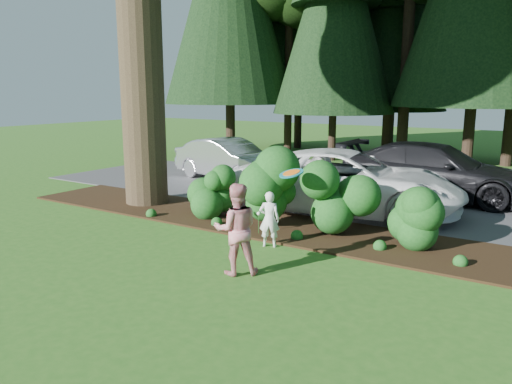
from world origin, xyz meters
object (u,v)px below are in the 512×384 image
Objects in this scene: car_silver_wagon at (229,159)px; frisbee at (291,173)px; car_dark_suv at (435,171)px; car_white_suv at (347,182)px; child at (269,219)px; adult at (236,229)px.

frisbee is (5.92, -5.87, 0.81)m from car_silver_wagon.
car_silver_wagon is 7.32m from car_dark_suv.
frisbee is (0.18, -3.42, 0.72)m from car_white_suv.
frisbee is at bearing 173.00° from car_white_suv.
car_dark_suv is 7.15m from child.
car_white_suv is 5.40m from adult.
child is at bearing 166.96° from car_white_suv.
adult is at bearing 171.10° from car_dark_suv.
adult is (5.89, -7.85, 0.05)m from car_silver_wagon.
child is 2.25× the size of frisbee.
car_dark_suv is (1.54, 3.24, -0.01)m from car_white_suv.
child is (-0.20, -3.69, -0.28)m from car_white_suv.
car_dark_suv is at bearing -72.41° from car_silver_wagon.
car_dark_suv is 8.75m from adult.
adult is at bearing 171.62° from car_white_suv.
adult is (0.15, -5.40, -0.04)m from car_white_suv.
child is at bearing -144.80° from frisbee.
car_white_suv is at bearing -101.72° from car_silver_wagon.
car_silver_wagon is 9.81m from adult.
frisbee is at bearing 168.68° from car_dark_suv.
child is (5.54, -6.13, -0.19)m from car_silver_wagon.
car_white_suv is 11.43× the size of frisbee.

